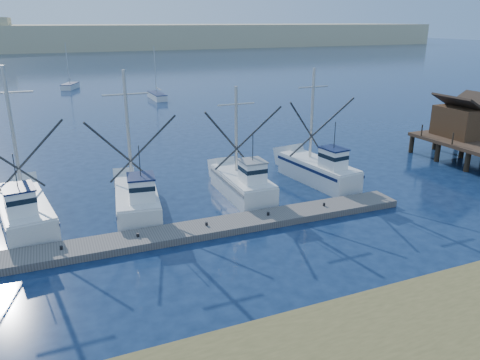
# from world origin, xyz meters

# --- Properties ---
(ground) EXTENTS (500.00, 500.00, 0.00)m
(ground) POSITION_xyz_m (0.00, 0.00, 0.00)
(ground) COLOR #0C1A36
(ground) RESTS_ON ground
(floating_dock) EXTENTS (32.00, 2.69, 0.43)m
(floating_dock) POSITION_xyz_m (-7.95, 6.06, 0.21)
(floating_dock) COLOR #615B57
(floating_dock) RESTS_ON ground
(dune_ridge) EXTENTS (360.00, 60.00, 10.00)m
(dune_ridge) POSITION_xyz_m (0.00, 210.00, 5.00)
(dune_ridge) COLOR tan
(dune_ridge) RESTS_ON ground
(trawler_fleet) EXTENTS (31.00, 8.91, 9.37)m
(trawler_fleet) POSITION_xyz_m (-9.04, 11.05, 0.97)
(trawler_fleet) COLOR silver
(trawler_fleet) RESTS_ON ground
(sailboat_near) EXTENTS (1.75, 6.16, 8.10)m
(sailboat_near) POSITION_xyz_m (4.17, 55.45, 0.49)
(sailboat_near) COLOR silver
(sailboat_near) RESTS_ON ground
(sailboat_far) EXTENTS (3.59, 5.13, 8.10)m
(sailboat_far) POSITION_xyz_m (-7.52, 73.29, 0.50)
(sailboat_far) COLOR silver
(sailboat_far) RESTS_ON ground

